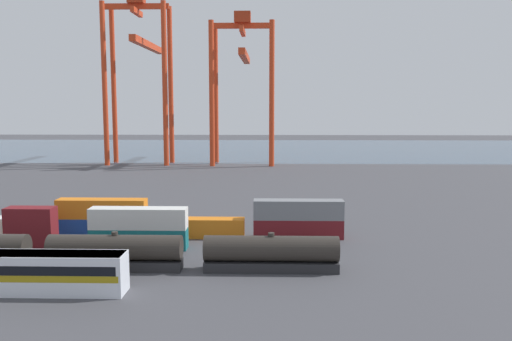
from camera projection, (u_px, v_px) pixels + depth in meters
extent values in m
plane|color=#424247|center=(184.00, 192.00, 109.55)|extent=(420.00, 420.00, 0.00)
cube|color=#384C60|center=(227.00, 149.00, 217.38)|extent=(400.00, 110.00, 0.01)
cube|color=silver|center=(14.00, 273.00, 50.80)|extent=(21.40, 3.10, 3.90)
cube|color=#9E8414|center=(14.00, 274.00, 50.81)|extent=(20.97, 3.14, 0.64)
cube|color=black|center=(14.00, 266.00, 50.71)|extent=(20.54, 3.13, 0.90)
cube|color=slate|center=(13.00, 255.00, 50.58)|extent=(21.19, 2.85, 0.36)
cube|color=#232326|center=(116.00, 265.00, 58.09)|extent=(14.58, 2.50, 1.10)
cylinder|color=#2D2823|center=(115.00, 247.00, 57.85)|extent=(14.58, 2.76, 2.76)
cylinder|color=#2D2823|center=(115.00, 233.00, 57.66)|extent=(0.70, 0.70, 0.36)
cube|color=#232326|center=(271.00, 266.00, 57.64)|extent=(14.58, 2.50, 1.10)
cylinder|color=#2D2823|center=(271.00, 248.00, 57.40)|extent=(14.58, 2.76, 2.76)
cylinder|color=#2D2823|center=(271.00, 234.00, 57.21)|extent=(0.70, 0.70, 0.36)
cube|color=maroon|center=(32.00, 238.00, 66.77)|extent=(6.04, 2.44, 2.60)
cube|color=maroon|center=(31.00, 218.00, 66.45)|extent=(6.04, 2.44, 2.60)
cube|color=#146066|center=(139.00, 238.00, 66.41)|extent=(12.10, 2.44, 2.60)
cube|color=silver|center=(138.00, 218.00, 66.09)|extent=(12.10, 2.44, 2.60)
cube|color=silver|center=(6.00, 227.00, 72.93)|extent=(12.10, 2.44, 2.60)
cube|color=#1C4299|center=(103.00, 227.00, 72.57)|extent=(12.10, 2.44, 2.60)
cube|color=orange|center=(102.00, 208.00, 72.25)|extent=(12.10, 2.44, 2.60)
cube|color=orange|center=(200.00, 228.00, 72.22)|extent=(12.10, 2.44, 2.60)
cube|color=maroon|center=(298.00, 228.00, 71.87)|extent=(12.10, 2.44, 2.60)
cube|color=slate|center=(298.00, 210.00, 71.55)|extent=(12.10, 2.44, 2.60)
cylinder|color=red|center=(105.00, 85.00, 155.44)|extent=(1.50, 1.50, 47.70)
cylinder|color=red|center=(165.00, 84.00, 154.98)|extent=(1.50, 1.50, 47.70)
cylinder|color=red|center=(114.00, 86.00, 164.47)|extent=(1.50, 1.50, 47.70)
cylinder|color=red|center=(171.00, 86.00, 164.00)|extent=(1.50, 1.50, 47.70)
cube|color=red|center=(136.00, 6.00, 156.88)|extent=(19.39, 1.20, 1.60)
cube|color=red|center=(137.00, 12.00, 157.08)|extent=(1.20, 10.70, 1.60)
cube|color=red|center=(148.00, 45.00, 172.05)|extent=(2.00, 40.21, 2.00)
cylinder|color=red|center=(212.00, 94.00, 153.72)|extent=(1.50, 1.50, 42.00)
cylinder|color=red|center=(272.00, 94.00, 153.26)|extent=(1.50, 1.50, 42.00)
cylinder|color=red|center=(216.00, 95.00, 165.23)|extent=(1.50, 1.50, 42.00)
cylinder|color=red|center=(272.00, 95.00, 164.77)|extent=(1.50, 1.50, 42.00)
cube|color=red|center=(243.00, 26.00, 156.76)|extent=(19.02, 1.20, 1.60)
cube|color=red|center=(243.00, 31.00, 156.95)|extent=(1.20, 13.21, 1.60)
cube|color=red|center=(245.00, 57.00, 170.42)|extent=(2.00, 36.57, 2.00)
cube|color=#9F2C14|center=(242.00, 17.00, 156.46)|extent=(4.80, 4.00, 3.20)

